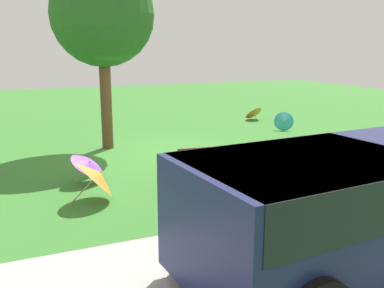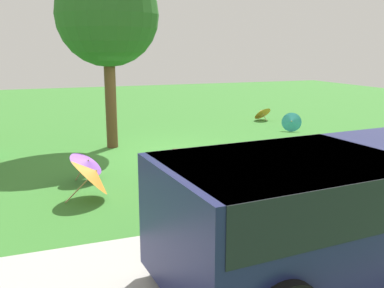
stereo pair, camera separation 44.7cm
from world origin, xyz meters
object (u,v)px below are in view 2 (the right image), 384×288
parasol_purple_0 (87,162)px  parasol_orange_1 (174,158)px  parasol_orange_0 (262,112)px  parasol_orange_2 (93,174)px  van_dark (336,203)px  parasol_teal_1 (292,122)px  shade_tree (107,16)px  park_bench (213,167)px

parasol_purple_0 → parasol_orange_1: bearing=168.8°
parasol_orange_0 → parasol_orange_2: (7.30, 6.70, 0.17)m
van_dark → parasol_orange_1: van_dark is taller
van_dark → parasol_purple_0: van_dark is taller
van_dark → parasol_teal_1: (-4.77, -8.10, -0.59)m
parasol_purple_0 → shade_tree: bearing=-109.7°
park_bench → shade_tree: bearing=-75.8°
park_bench → parasol_teal_1: (-4.87, -4.69, -0.15)m
parasol_teal_1 → parasol_orange_2: 8.36m
shade_tree → parasol_orange_0: 7.43m
parasol_orange_0 → parasol_orange_2: size_ratio=0.89×
shade_tree → parasol_teal_1: (-6.00, -0.25, -3.21)m
parasol_orange_1 → parasol_purple_0: (1.77, -0.35, -0.01)m
parasol_orange_1 → parasol_teal_1: bearing=-145.9°
parasol_orange_0 → parasol_orange_1: bearing=47.1°
park_bench → shade_tree: shade_tree is taller
park_bench → van_dark: bearing=91.8°
shade_tree → parasol_purple_0: (1.07, 2.99, -3.11)m
park_bench → shade_tree: 5.51m
park_bench → parasol_teal_1: park_bench is taller
parasol_teal_1 → parasol_orange_2: parasol_orange_2 is taller
parasol_orange_1 → parasol_purple_0: bearing=-11.2°
parasol_orange_2 → parasol_teal_1: bearing=-148.3°
parasol_teal_1 → parasol_orange_1: bearing=34.1°
parasol_orange_2 → parasol_orange_1: bearing=-156.1°
shade_tree → parasol_orange_0: bearing=-157.5°
park_bench → parasol_teal_1: bearing=-136.1°
parasol_orange_1 → parasol_orange_2: parasol_orange_2 is taller
parasol_orange_1 → park_bench: bearing=111.0°
parasol_orange_0 → parasol_purple_0: bearing=37.4°
parasol_orange_0 → van_dark: bearing=64.5°
shade_tree → parasol_orange_1: bearing=101.9°
van_dark → parasol_orange_2: 4.40m
park_bench → parasol_orange_2: size_ratio=1.83×
van_dark → parasol_teal_1: bearing=-120.5°
parasol_orange_2 → parasol_purple_0: bearing=-92.1°
parasol_orange_0 → parasol_orange_1: size_ratio=0.72×
park_bench → parasol_purple_0: 2.63m
park_bench → parasol_purple_0: (2.19, -1.45, -0.05)m
parasol_purple_0 → parasol_orange_2: size_ratio=1.07×
park_bench → parasol_orange_1: size_ratio=1.49×
van_dark → park_bench: size_ratio=2.88×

